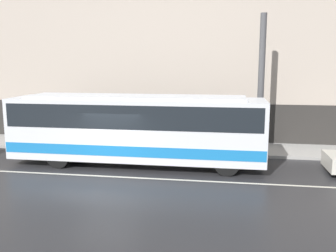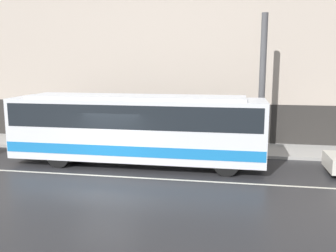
# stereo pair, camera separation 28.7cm
# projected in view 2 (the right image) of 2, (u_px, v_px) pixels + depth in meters

# --- Properties ---
(ground_plane) EXTENTS (60.00, 60.00, 0.00)m
(ground_plane) POSITION_uv_depth(u_px,v_px,m) (107.00, 176.00, 15.38)
(ground_plane) COLOR #262628
(sidewalk) EXTENTS (60.00, 2.98, 0.15)m
(sidewalk) POSITION_uv_depth(u_px,v_px,m) (140.00, 145.00, 20.70)
(sidewalk) COLOR #A09E99
(sidewalk) RESTS_ON ground_plane
(building_facade) EXTENTS (60.00, 0.35, 9.26)m
(building_facade) POSITION_uv_depth(u_px,v_px,m) (146.00, 65.00, 21.54)
(building_facade) COLOR #B7A899
(building_facade) RESTS_ON ground_plane
(lane_stripe) EXTENTS (54.00, 0.14, 0.01)m
(lane_stripe) POSITION_uv_depth(u_px,v_px,m) (107.00, 176.00, 15.38)
(lane_stripe) COLOR beige
(lane_stripe) RESTS_ON ground_plane
(transit_bus) EXTENTS (11.37, 2.49, 3.16)m
(transit_bus) POSITION_uv_depth(u_px,v_px,m) (136.00, 126.00, 16.85)
(transit_bus) COLOR silver
(transit_bus) RESTS_ON ground_plane
(utility_pole_near) EXTENTS (0.31, 0.31, 6.79)m
(utility_pole_near) POSITION_uv_depth(u_px,v_px,m) (262.00, 85.00, 18.27)
(utility_pole_near) COLOR #4C4C4F
(utility_pole_near) RESTS_ON sidewalk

